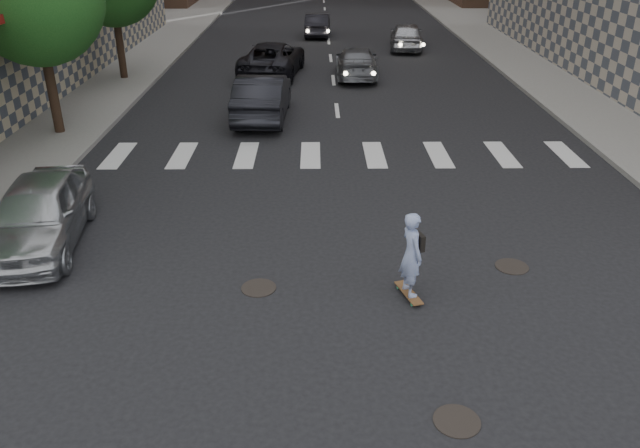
{
  "coord_description": "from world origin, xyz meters",
  "views": [
    {
      "loc": [
        -0.87,
        -9.41,
        6.64
      ],
      "look_at": [
        -0.77,
        1.46,
        1.3
      ],
      "focal_mm": 35.0,
      "sensor_mm": 36.0,
      "label": 1
    }
  ],
  "objects_px": {
    "traffic_car_b": "(356,62)",
    "traffic_car_d": "(406,36)",
    "silver_sedan": "(39,213)",
    "traffic_car_e": "(318,25)",
    "skateboarder": "(412,254)",
    "traffic_car_c": "(272,58)",
    "traffic_car_a": "(263,96)"
  },
  "relations": [
    {
      "from": "traffic_car_b",
      "to": "traffic_car_d",
      "type": "distance_m",
      "value": 7.5
    },
    {
      "from": "traffic_car_c",
      "to": "traffic_car_e",
      "type": "xyz_separation_m",
      "value": [
        2.18,
        10.71,
        -0.07
      ]
    },
    {
      "from": "silver_sedan",
      "to": "traffic_car_a",
      "type": "height_order",
      "value": "traffic_car_a"
    },
    {
      "from": "silver_sedan",
      "to": "traffic_car_d",
      "type": "bearing_deg",
      "value": 56.99
    },
    {
      "from": "skateboarder",
      "to": "traffic_car_e",
      "type": "relative_size",
      "value": 0.43
    },
    {
      "from": "silver_sedan",
      "to": "traffic_car_e",
      "type": "bearing_deg",
      "value": 69.97
    },
    {
      "from": "traffic_car_c",
      "to": "traffic_car_b",
      "type": "bearing_deg",
      "value": 179.53
    },
    {
      "from": "silver_sedan",
      "to": "traffic_car_d",
      "type": "height_order",
      "value": "silver_sedan"
    },
    {
      "from": "traffic_car_d",
      "to": "silver_sedan",
      "type": "bearing_deg",
      "value": 70.39
    },
    {
      "from": "traffic_car_a",
      "to": "traffic_car_d",
      "type": "height_order",
      "value": "traffic_car_a"
    },
    {
      "from": "skateboarder",
      "to": "traffic_car_b",
      "type": "xyz_separation_m",
      "value": [
        0.13,
        18.76,
        -0.27
      ]
    },
    {
      "from": "traffic_car_a",
      "to": "traffic_car_e",
      "type": "relative_size",
      "value": 1.19
    },
    {
      "from": "traffic_car_a",
      "to": "traffic_car_d",
      "type": "xyz_separation_m",
      "value": [
        7.05,
        13.42,
        -0.06
      ]
    },
    {
      "from": "traffic_car_a",
      "to": "traffic_car_b",
      "type": "bearing_deg",
      "value": -117.79
    },
    {
      "from": "traffic_car_d",
      "to": "traffic_car_b",
      "type": "bearing_deg",
      "value": 70.91
    },
    {
      "from": "traffic_car_c",
      "to": "traffic_car_a",
      "type": "bearing_deg",
      "value": 97.68
    },
    {
      "from": "traffic_car_b",
      "to": "traffic_car_e",
      "type": "distance_m",
      "value": 11.36
    },
    {
      "from": "traffic_car_c",
      "to": "traffic_car_e",
      "type": "bearing_deg",
      "value": -94.38
    },
    {
      "from": "traffic_car_c",
      "to": "traffic_car_d",
      "type": "bearing_deg",
      "value": -131.58
    },
    {
      "from": "skateboarder",
      "to": "traffic_car_a",
      "type": "bearing_deg",
      "value": 89.72
    },
    {
      "from": "silver_sedan",
      "to": "traffic_car_c",
      "type": "distance_m",
      "value": 17.51
    },
    {
      "from": "skateboarder",
      "to": "traffic_car_c",
      "type": "bearing_deg",
      "value": 83.79
    },
    {
      "from": "skateboarder",
      "to": "traffic_car_d",
      "type": "height_order",
      "value": "skateboarder"
    },
    {
      "from": "traffic_car_b",
      "to": "traffic_car_e",
      "type": "xyz_separation_m",
      "value": [
        -1.73,
        11.23,
        0.01
      ]
    },
    {
      "from": "traffic_car_d",
      "to": "traffic_car_e",
      "type": "xyz_separation_m",
      "value": [
        -4.94,
        4.46,
        -0.07
      ]
    },
    {
      "from": "silver_sedan",
      "to": "traffic_car_e",
      "type": "xyz_separation_m",
      "value": [
        6.35,
        27.72,
        -0.08
      ]
    },
    {
      "from": "traffic_car_d",
      "to": "traffic_car_c",
      "type": "bearing_deg",
      "value": 47.58
    },
    {
      "from": "skateboarder",
      "to": "traffic_car_a",
      "type": "relative_size",
      "value": 0.36
    },
    {
      "from": "traffic_car_d",
      "to": "traffic_car_e",
      "type": "height_order",
      "value": "traffic_car_d"
    },
    {
      "from": "traffic_car_b",
      "to": "traffic_car_a",
      "type": "bearing_deg",
      "value": 61.62
    },
    {
      "from": "silver_sedan",
      "to": "traffic_car_a",
      "type": "distance_m",
      "value": 10.72
    },
    {
      "from": "traffic_car_b",
      "to": "traffic_car_d",
      "type": "bearing_deg",
      "value": -113.74
    }
  ]
}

